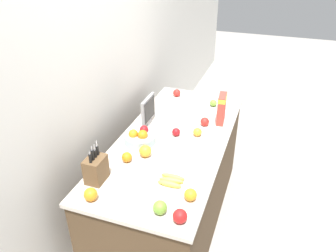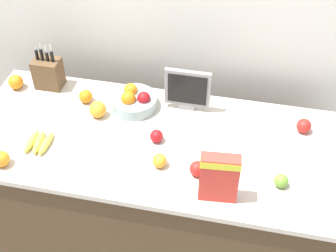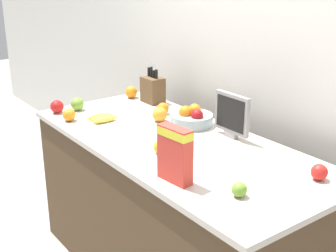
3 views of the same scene
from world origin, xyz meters
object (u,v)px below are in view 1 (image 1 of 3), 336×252
apple_front (180,216)px  apple_by_knife_block (177,93)px  banana_bunch (171,180)px  apple_middle (176,132)px  orange_mid_left (127,157)px  orange_by_cereal (145,151)px  apple_near_bananas (160,208)px  small_monitor (148,110)px  apple_rear (213,103)px  orange_front_left (91,194)px  orange_mid_right (190,195)px  cereal_box (222,107)px  fruit_bowl (140,137)px  knife_block (96,169)px  orange_back_center (197,132)px  apple_rightmost (205,122)px

apple_front → apple_by_knife_block: 1.66m
banana_bunch → apple_middle: 0.58m
apple_front → orange_mid_left: size_ratio=1.13×
apple_by_knife_block → banana_bunch: bearing=-163.6°
banana_bunch → orange_by_cereal: size_ratio=1.83×
banana_bunch → apple_near_bananas: 0.28m
small_monitor → apple_rear: (0.51, -0.44, -0.10)m
apple_front → orange_front_left: same height
banana_bunch → orange_mid_right: orange_mid_right is taller
cereal_box → banana_bunch: (-0.90, 0.14, -0.12)m
cereal_box → apple_front: bearing=175.3°
small_monitor → fruit_bowl: 0.30m
knife_block → banana_bunch: (0.13, -0.46, -0.07)m
orange_back_center → apple_near_bananas: bearing=-179.1°
apple_front → orange_front_left: size_ratio=1.00×
cereal_box → orange_front_left: 1.33m
orange_front_left → apple_near_bananas: bearing=-85.4°
small_monitor → apple_rightmost: size_ratio=3.36×
banana_bunch → apple_by_knife_block: 1.32m
apple_rear → fruit_bowl: bearing=153.3°
cereal_box → apple_middle: bearing=134.3°
cereal_box → orange_back_center: size_ratio=3.64×
small_monitor → apple_front: bearing=-149.0°
small_monitor → apple_by_knife_block: (0.61, -0.05, -0.09)m
apple_near_bananas → orange_back_center: apple_near_bananas is taller
orange_mid_left → knife_block: bearing=158.9°
cereal_box → apple_rear: (0.27, 0.12, -0.11)m
fruit_bowl → apple_middle: 0.29m
orange_mid_left → apple_near_bananas: bearing=-134.7°
cereal_box → orange_front_left: cereal_box is taller
apple_by_knife_block → apple_middle: bearing=-162.5°
orange_by_cereal → orange_mid_left: size_ratio=1.21×
apple_near_bananas → orange_by_cereal: orange_by_cereal is taller
fruit_bowl → apple_rightmost: size_ratio=3.42×
orange_mid_left → orange_front_left: size_ratio=0.88×
apple_front → orange_mid_right: size_ratio=1.07×
knife_block → orange_mid_right: size_ratio=3.56×
small_monitor → orange_front_left: small_monitor is taller
apple_near_bananas → orange_back_center: bearing=0.9°
apple_front → orange_by_cereal: bearing=39.3°
orange_by_cereal → orange_mid_left: (-0.10, 0.10, -0.01)m
apple_middle → small_monitor: bearing=69.7°
apple_front → orange_mid_left: apple_front is taller
orange_mid_right → orange_front_left: bearing=109.3°
apple_front → orange_front_left: (-0.01, 0.56, 0.00)m
small_monitor → orange_back_center: bearing=-96.5°
apple_rear → orange_front_left: (-1.48, 0.42, 0.01)m
small_monitor → orange_by_cereal: (-0.44, -0.16, -0.09)m
cereal_box → apple_rightmost: size_ratio=3.44×
banana_bunch → orange_mid_left: orange_mid_left is taller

